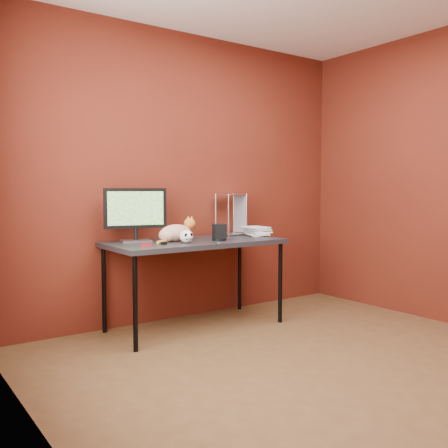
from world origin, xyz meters
TOP-DOWN VIEW (x-y plane):
  - room at (0.00, 0.00)m, footprint 3.52×3.52m
  - desk at (-0.15, 1.37)m, footprint 1.50×0.70m
  - monitor at (-0.62, 1.54)m, footprint 0.51×0.22m
  - cat at (-0.31, 1.41)m, footprint 0.43×0.22m
  - skull_mug at (-0.32, 1.23)m, footprint 0.11×0.11m
  - speaker at (0.02, 1.25)m, footprint 0.12×0.12m
  - book_stack at (0.48, 1.44)m, footprint 0.26×0.29m
  - wire_rack at (0.40, 1.61)m, footprint 0.24×0.21m
  - pocket_knife at (-0.69, 1.21)m, footprint 0.09×0.05m
  - black_gadget at (-0.52, 1.23)m, footprint 0.05×0.04m
  - washer at (-0.09, 1.10)m, footprint 0.04×0.04m

SIDE VIEW (x-z plane):
  - desk at x=-0.15m, z-range 0.32..1.07m
  - washer at x=-0.09m, z-range 0.75..0.75m
  - pocket_knife at x=-0.69m, z-range 0.75..0.77m
  - black_gadget at x=-0.52m, z-range 0.75..0.77m
  - skull_mug at x=-0.32m, z-range 0.75..0.86m
  - speaker at x=0.02m, z-range 0.75..0.89m
  - cat at x=-0.31m, z-range 0.72..0.93m
  - wire_rack at x=0.40m, z-range 0.75..1.14m
  - monitor at x=-0.62m, z-range 0.78..1.22m
  - book_stack at x=0.48m, z-range 0.75..1.73m
  - room at x=0.00m, z-range 0.14..2.75m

